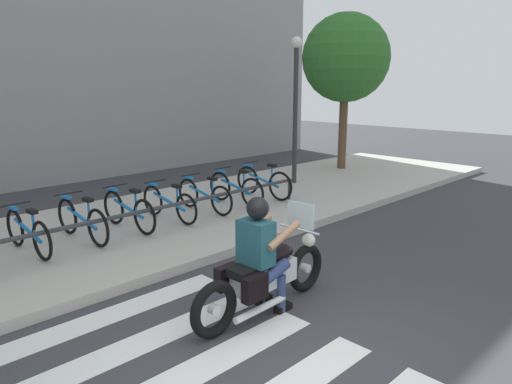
{
  "coord_description": "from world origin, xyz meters",
  "views": [
    {
      "loc": [
        -3.04,
        -2.44,
        2.68
      ],
      "look_at": [
        2.09,
        2.73,
        1.0
      ],
      "focal_mm": 33.07,
      "sensor_mm": 36.0,
      "label": 1
    }
  ],
  "objects": [
    {
      "name": "tree_near_rack",
      "position": [
        8.81,
        5.81,
        3.38
      ],
      "size": [
        2.55,
        2.55,
        4.67
      ],
      "color": "brown",
      "rests_on": "ground"
    },
    {
      "name": "rider",
      "position": [
        0.63,
        1.19,
        0.83
      ],
      "size": [
        0.64,
        0.55,
        1.44
      ],
      "color": "#1E4C59",
      "rests_on": "ground"
    },
    {
      "name": "bicycle_2",
      "position": [
        0.14,
        4.82,
        0.5
      ],
      "size": [
        0.48,
        1.63,
        0.76
      ],
      "color": "black",
      "rests_on": "sidewalk"
    },
    {
      "name": "bicycle_6",
      "position": [
        3.54,
        4.82,
        0.5
      ],
      "size": [
        0.48,
        1.6,
        0.77
      ],
      "color": "black",
      "rests_on": "sidewalk"
    },
    {
      "name": "bicycle_5",
      "position": [
        2.69,
        4.82,
        0.49
      ],
      "size": [
        0.48,
        1.6,
        0.73
      ],
      "color": "black",
      "rests_on": "sidewalk"
    },
    {
      "name": "bicycle_7",
      "position": [
        4.39,
        4.82,
        0.51
      ],
      "size": [
        0.48,
        1.63,
        0.79
      ],
      "color": "black",
      "rests_on": "sidewalk"
    },
    {
      "name": "bicycle_1",
      "position": [
        -0.71,
        4.82,
        0.49
      ],
      "size": [
        0.48,
        1.56,
        0.73
      ],
      "color": "black",
      "rests_on": "sidewalk"
    },
    {
      "name": "motorcycle",
      "position": [
        0.71,
        1.19,
        0.46
      ],
      "size": [
        2.24,
        0.63,
        1.23
      ],
      "color": "black",
      "rests_on": "ground"
    },
    {
      "name": "street_lamp",
      "position": [
        6.14,
        5.41,
        2.33
      ],
      "size": [
        0.28,
        0.28,
        3.79
      ],
      "color": "#2D2D33",
      "rests_on": "ground"
    },
    {
      "name": "crosswalk_stripe_4",
      "position": [
        -0.55,
        1.6,
        0.0
      ],
      "size": [
        2.8,
        0.4,
        0.01
      ],
      "primitive_type": "cube",
      "color": "white",
      "rests_on": "ground"
    },
    {
      "name": "bike_rack",
      "position": [
        1.41,
        4.26,
        0.58
      ],
      "size": [
        6.55,
        0.07,
        0.49
      ],
      "color": "#333338",
      "rests_on": "sidewalk"
    },
    {
      "name": "crosswalk_stripe_3",
      "position": [
        -0.55,
        0.8,
        0.0
      ],
      "size": [
        2.8,
        0.4,
        0.01
      ],
      "primitive_type": "cube",
      "color": "white",
      "rests_on": "ground"
    },
    {
      "name": "bicycle_3",
      "position": [
        0.99,
        4.82,
        0.5
      ],
      "size": [
        0.48,
        1.6,
        0.76
      ],
      "color": "black",
      "rests_on": "sidewalk"
    },
    {
      "name": "sidewalk",
      "position": [
        0.0,
        5.01,
        0.07
      ],
      "size": [
        24.0,
        4.4,
        0.15
      ],
      "primitive_type": "cube",
      "color": "#B7B2A8",
      "rests_on": "ground"
    },
    {
      "name": "bicycle_4",
      "position": [
        1.84,
        4.82,
        0.48
      ],
      "size": [
        0.48,
        1.61,
        0.72
      ],
      "color": "black",
      "rests_on": "sidewalk"
    },
    {
      "name": "crosswalk_stripe_5",
      "position": [
        -0.55,
        2.4,
        0.0
      ],
      "size": [
        2.8,
        0.4,
        0.01
      ],
      "primitive_type": "cube",
      "color": "white",
      "rests_on": "ground"
    },
    {
      "name": "ground_plane",
      "position": [
        0.0,
        0.0,
        0.0
      ],
      "size": [
        48.0,
        48.0,
        0.0
      ],
      "primitive_type": "plane",
      "color": "#38383D"
    }
  ]
}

